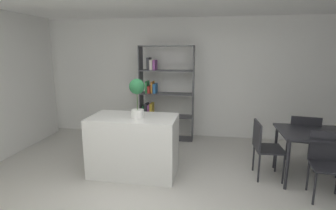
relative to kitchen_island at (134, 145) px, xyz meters
The scene contains 9 objects.
ground_plane 1.16m from the kitchen_island, 61.83° to the right, with size 10.03×10.03×0.00m, color beige.
back_partition 2.29m from the kitchen_island, 76.39° to the left, with size 7.28×0.06×2.62m, color white.
kitchen_island is the anchor object (origin of this frame).
potted_plant_on_island 0.83m from the kitchen_island, 33.95° to the right, with size 0.23×0.23×0.59m.
open_bookshelf 1.80m from the kitchen_island, 86.79° to the left, with size 1.16×0.32×2.02m.
dining_table 2.71m from the kitchen_island, ahead, with size 1.01×0.81×0.76m.
dining_chair_far 2.76m from the kitchen_island, 13.36° to the left, with size 0.50×0.49×0.90m.
dining_chair_near 2.72m from the kitchen_island, ahead, with size 0.46×0.47×0.87m.
dining_chair_island_side 1.99m from the kitchen_island, ahead, with size 0.43×0.47×0.87m.
Camera 1 is at (0.67, -2.77, 1.92)m, focal length 27.64 mm.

